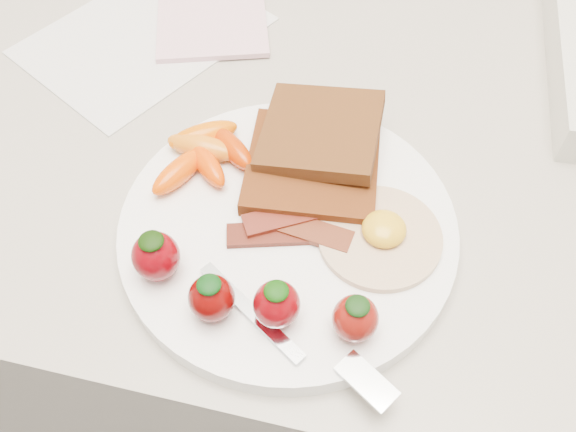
# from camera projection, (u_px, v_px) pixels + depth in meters

# --- Properties ---
(counter) EXTENTS (2.00, 0.60, 0.90)m
(counter) POSITION_uv_depth(u_px,v_px,m) (329.00, 325.00, 0.97)
(counter) COLOR gray
(counter) RESTS_ON ground
(plate) EXTENTS (0.27, 0.27, 0.02)m
(plate) POSITION_uv_depth(u_px,v_px,m) (288.00, 230.00, 0.52)
(plate) COLOR white
(plate) RESTS_ON counter
(toast_lower) EXTENTS (0.12, 0.12, 0.01)m
(toast_lower) POSITION_uv_depth(u_px,v_px,m) (312.00, 166.00, 0.53)
(toast_lower) COLOR #471706
(toast_lower) RESTS_ON plate
(toast_upper) EXTENTS (0.10, 0.10, 0.02)m
(toast_upper) POSITION_uv_depth(u_px,v_px,m) (321.00, 132.00, 0.54)
(toast_upper) COLOR #462910
(toast_upper) RESTS_ON toast_lower
(fried_egg) EXTENTS (0.12, 0.12, 0.02)m
(fried_egg) POSITION_uv_depth(u_px,v_px,m) (381.00, 235.00, 0.50)
(fried_egg) COLOR silver
(fried_egg) RESTS_ON plate
(bacon_strips) EXTENTS (0.10, 0.07, 0.01)m
(bacon_strips) POSITION_uv_depth(u_px,v_px,m) (292.00, 225.00, 0.50)
(bacon_strips) COLOR #3C0B05
(bacon_strips) RESTS_ON plate
(baby_carrots) EXTENTS (0.09, 0.10, 0.02)m
(baby_carrots) POSITION_uv_depth(u_px,v_px,m) (204.00, 152.00, 0.54)
(baby_carrots) COLOR orange
(baby_carrots) RESTS_ON plate
(strawberries) EXTENTS (0.18, 0.06, 0.04)m
(strawberries) POSITION_uv_depth(u_px,v_px,m) (242.00, 291.00, 0.45)
(strawberries) COLOR #650209
(strawberries) RESTS_ON plate
(fork) EXTENTS (0.16, 0.08, 0.00)m
(fork) POSITION_uv_depth(u_px,v_px,m) (302.00, 342.00, 0.45)
(fork) COLOR silver
(fork) RESTS_ON plate
(paper_sheet) EXTENTS (0.26, 0.28, 0.00)m
(paper_sheet) POSITION_uv_depth(u_px,v_px,m) (144.00, 35.00, 0.67)
(paper_sheet) COLOR silver
(paper_sheet) RESTS_ON counter
(notepad) EXTENTS (0.16, 0.19, 0.01)m
(notepad) POSITION_uv_depth(u_px,v_px,m) (212.00, 7.00, 0.69)
(notepad) COLOR #D6A4B4
(notepad) RESTS_ON paper_sheet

